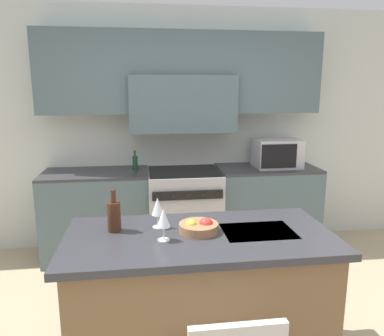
{
  "coord_description": "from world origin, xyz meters",
  "views": [
    {
      "loc": [
        -0.45,
        -2.06,
        1.82
      ],
      "look_at": [
        -0.06,
        0.83,
        1.19
      ],
      "focal_mm": 35.0,
      "sensor_mm": 36.0,
      "label": 1
    }
  ],
  "objects_px": {
    "wine_glass_near": "(163,219)",
    "wine_glass_far": "(158,207)",
    "wine_bottle": "(114,216)",
    "oil_bottle_on_counter": "(135,162)",
    "microwave": "(277,153)",
    "fruit_bowl": "(199,227)",
    "range_stove": "(184,212)"
  },
  "relations": [
    {
      "from": "microwave",
      "to": "oil_bottle_on_counter",
      "type": "height_order",
      "value": "microwave"
    },
    {
      "from": "range_stove",
      "to": "wine_glass_far",
      "type": "distance_m",
      "value": 1.81
    },
    {
      "from": "microwave",
      "to": "wine_glass_far",
      "type": "relative_size",
      "value": 2.52
    },
    {
      "from": "wine_bottle",
      "to": "oil_bottle_on_counter",
      "type": "distance_m",
      "value": 1.79
    },
    {
      "from": "wine_bottle",
      "to": "microwave",
      "type": "bearing_deg",
      "value": 45.49
    },
    {
      "from": "microwave",
      "to": "wine_bottle",
      "type": "height_order",
      "value": "microwave"
    },
    {
      "from": "fruit_bowl",
      "to": "oil_bottle_on_counter",
      "type": "height_order",
      "value": "oil_bottle_on_counter"
    },
    {
      "from": "microwave",
      "to": "wine_bottle",
      "type": "distance_m",
      "value": 2.4
    },
    {
      "from": "fruit_bowl",
      "to": "oil_bottle_on_counter",
      "type": "bearing_deg",
      "value": 102.48
    },
    {
      "from": "range_stove",
      "to": "wine_bottle",
      "type": "relative_size",
      "value": 3.52
    },
    {
      "from": "range_stove",
      "to": "wine_glass_near",
      "type": "bearing_deg",
      "value": -100.12
    },
    {
      "from": "wine_glass_near",
      "to": "oil_bottle_on_counter",
      "type": "xyz_separation_m",
      "value": [
        -0.19,
        1.98,
        -0.05
      ]
    },
    {
      "from": "oil_bottle_on_counter",
      "to": "wine_glass_near",
      "type": "bearing_deg",
      "value": -84.56
    },
    {
      "from": "oil_bottle_on_counter",
      "to": "microwave",
      "type": "bearing_deg",
      "value": -2.85
    },
    {
      "from": "fruit_bowl",
      "to": "wine_bottle",
      "type": "bearing_deg",
      "value": 170.59
    },
    {
      "from": "range_stove",
      "to": "microwave",
      "type": "height_order",
      "value": "microwave"
    },
    {
      "from": "wine_glass_far",
      "to": "oil_bottle_on_counter",
      "type": "relative_size",
      "value": 0.93
    },
    {
      "from": "range_stove",
      "to": "microwave",
      "type": "bearing_deg",
      "value": 1.01
    },
    {
      "from": "range_stove",
      "to": "wine_glass_far",
      "type": "height_order",
      "value": "wine_glass_far"
    },
    {
      "from": "wine_glass_far",
      "to": "oil_bottle_on_counter",
      "type": "bearing_deg",
      "value": 95.34
    },
    {
      "from": "range_stove",
      "to": "fruit_bowl",
      "type": "bearing_deg",
      "value": -93.53
    },
    {
      "from": "wine_glass_near",
      "to": "oil_bottle_on_counter",
      "type": "bearing_deg",
      "value": 95.44
    },
    {
      "from": "wine_bottle",
      "to": "fruit_bowl",
      "type": "relative_size",
      "value": 1.09
    },
    {
      "from": "wine_glass_far",
      "to": "fruit_bowl",
      "type": "xyz_separation_m",
      "value": [
        0.25,
        -0.11,
        -0.1
      ]
    },
    {
      "from": "range_stove",
      "to": "wine_bottle",
      "type": "height_order",
      "value": "wine_bottle"
    },
    {
      "from": "wine_glass_near",
      "to": "fruit_bowl",
      "type": "height_order",
      "value": "wine_glass_near"
    },
    {
      "from": "wine_bottle",
      "to": "range_stove",
      "type": "bearing_deg",
      "value": 69.55
    },
    {
      "from": "wine_bottle",
      "to": "fruit_bowl",
      "type": "xyz_separation_m",
      "value": [
        0.52,
        -0.09,
        -0.07
      ]
    },
    {
      "from": "wine_bottle",
      "to": "oil_bottle_on_counter",
      "type": "relative_size",
      "value": 1.25
    },
    {
      "from": "wine_glass_near",
      "to": "wine_glass_far",
      "type": "xyz_separation_m",
      "value": [
        -0.02,
        0.21,
        0.0
      ]
    },
    {
      "from": "range_stove",
      "to": "wine_glass_near",
      "type": "height_order",
      "value": "wine_glass_near"
    },
    {
      "from": "fruit_bowl",
      "to": "range_stove",
      "type": "bearing_deg",
      "value": 86.47
    }
  ]
}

